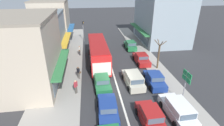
{
  "coord_description": "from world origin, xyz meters",
  "views": [
    {
      "loc": [
        -3.01,
        -17.21,
        11.18
      ],
      "look_at": [
        -0.06,
        4.08,
        1.2
      ],
      "focal_mm": 28.0,
      "sensor_mm": 36.0,
      "label": 1
    }
  ],
  "objects_px": {
    "wagon_behind_bus_near": "(133,79)",
    "parked_sedan_kerb_second": "(155,79)",
    "parked_wagon_kerb_front": "(178,110)",
    "traffic_light_downstreet": "(83,28)",
    "hatchback_queue_far_back": "(150,116)",
    "street_tree_right": "(159,55)",
    "city_bus": "(98,51)",
    "parked_sedan_kerb_third": "(141,59)",
    "directional_road_sign": "(186,79)",
    "parked_hatchback_kerb_rear": "(130,45)",
    "sedan_adjacent_lane_lead": "(102,82)",
    "sedan_behind_bus_mid": "(108,109)",
    "pedestrian_browsing_midblock": "(76,86)",
    "pedestrian_far_walker": "(78,72)",
    "pedestrian_with_handbag_near": "(80,50)"
  },
  "relations": [
    {
      "from": "city_bus",
      "to": "pedestrian_far_walker",
      "type": "bearing_deg",
      "value": -120.33
    },
    {
      "from": "sedan_adjacent_lane_lead",
      "to": "traffic_light_downstreet",
      "type": "height_order",
      "value": "traffic_light_downstreet"
    },
    {
      "from": "city_bus",
      "to": "pedestrian_with_handbag_near",
      "type": "distance_m",
      "value": 4.28
    },
    {
      "from": "pedestrian_with_handbag_near",
      "to": "wagon_behind_bus_near",
      "type": "bearing_deg",
      "value": -56.67
    },
    {
      "from": "city_bus",
      "to": "sedan_behind_bus_mid",
      "type": "xyz_separation_m",
      "value": [
        0.08,
        -11.65,
        -1.22
      ]
    },
    {
      "from": "city_bus",
      "to": "parked_hatchback_kerb_rear",
      "type": "height_order",
      "value": "city_bus"
    },
    {
      "from": "pedestrian_with_handbag_near",
      "to": "hatchback_queue_far_back",
      "type": "bearing_deg",
      "value": -68.27
    },
    {
      "from": "sedan_behind_bus_mid",
      "to": "parked_sedan_kerb_third",
      "type": "relative_size",
      "value": 1.01
    },
    {
      "from": "sedan_adjacent_lane_lead",
      "to": "hatchback_queue_far_back",
      "type": "distance_m",
      "value": 7.2
    },
    {
      "from": "sedan_adjacent_lane_lead",
      "to": "street_tree_right",
      "type": "distance_m",
      "value": 9.11
    },
    {
      "from": "pedestrian_browsing_midblock",
      "to": "parked_sedan_kerb_third",
      "type": "bearing_deg",
      "value": 36.73
    },
    {
      "from": "sedan_adjacent_lane_lead",
      "to": "hatchback_queue_far_back",
      "type": "bearing_deg",
      "value": -59.62
    },
    {
      "from": "sedan_behind_bus_mid",
      "to": "pedestrian_with_handbag_near",
      "type": "bearing_deg",
      "value": 101.34
    },
    {
      "from": "pedestrian_far_walker",
      "to": "parked_wagon_kerb_front",
      "type": "bearing_deg",
      "value": -41.3
    },
    {
      "from": "city_bus",
      "to": "parked_sedan_kerb_third",
      "type": "relative_size",
      "value": 2.58
    },
    {
      "from": "parked_wagon_kerb_front",
      "to": "parked_sedan_kerb_third",
      "type": "height_order",
      "value": "parked_wagon_kerb_front"
    },
    {
      "from": "wagon_behind_bus_near",
      "to": "parked_sedan_kerb_third",
      "type": "bearing_deg",
      "value": 64.92
    },
    {
      "from": "hatchback_queue_far_back",
      "to": "pedestrian_with_handbag_near",
      "type": "xyz_separation_m",
      "value": [
        -6.46,
        16.21,
        0.36
      ]
    },
    {
      "from": "city_bus",
      "to": "directional_road_sign",
      "type": "relative_size",
      "value": 3.03
    },
    {
      "from": "hatchback_queue_far_back",
      "to": "street_tree_right",
      "type": "height_order",
      "value": "street_tree_right"
    },
    {
      "from": "parked_sedan_kerb_third",
      "to": "city_bus",
      "type": "bearing_deg",
      "value": 171.4
    },
    {
      "from": "city_bus",
      "to": "parked_hatchback_kerb_rear",
      "type": "bearing_deg",
      "value": 39.86
    },
    {
      "from": "street_tree_right",
      "to": "pedestrian_with_handbag_near",
      "type": "xyz_separation_m",
      "value": [
        -10.99,
        6.24,
        -1.03
      ]
    },
    {
      "from": "hatchback_queue_far_back",
      "to": "traffic_light_downstreet",
      "type": "relative_size",
      "value": 0.89
    },
    {
      "from": "wagon_behind_bus_near",
      "to": "street_tree_right",
      "type": "bearing_deg",
      "value": 39.68
    },
    {
      "from": "sedan_behind_bus_mid",
      "to": "parked_sedan_kerb_third",
      "type": "distance_m",
      "value": 12.42
    },
    {
      "from": "sedan_behind_bus_mid",
      "to": "sedan_adjacent_lane_lead",
      "type": "bearing_deg",
      "value": 91.62
    },
    {
      "from": "parked_sedan_kerb_second",
      "to": "pedestrian_far_walker",
      "type": "bearing_deg",
      "value": 165.04
    },
    {
      "from": "pedestrian_far_walker",
      "to": "parked_hatchback_kerb_rear",
      "type": "bearing_deg",
      "value": 47.9
    },
    {
      "from": "parked_hatchback_kerb_rear",
      "to": "pedestrian_with_handbag_near",
      "type": "relative_size",
      "value": 2.28
    },
    {
      "from": "traffic_light_downstreet",
      "to": "pedestrian_with_handbag_near",
      "type": "distance_m",
      "value": 8.1
    },
    {
      "from": "city_bus",
      "to": "parked_sedan_kerb_third",
      "type": "height_order",
      "value": "city_bus"
    },
    {
      "from": "pedestrian_far_walker",
      "to": "city_bus",
      "type": "bearing_deg",
      "value": 59.67
    },
    {
      "from": "parked_sedan_kerb_second",
      "to": "parked_hatchback_kerb_rear",
      "type": "xyz_separation_m",
      "value": [
        -0.05,
        12.29,
        0.05
      ]
    },
    {
      "from": "parked_hatchback_kerb_rear",
      "to": "wagon_behind_bus_near",
      "type": "bearing_deg",
      "value": -101.74
    },
    {
      "from": "pedestrian_browsing_midblock",
      "to": "parked_hatchback_kerb_rear",
      "type": "bearing_deg",
      "value": 55.21
    },
    {
      "from": "sedan_behind_bus_mid",
      "to": "parked_hatchback_kerb_rear",
      "type": "height_order",
      "value": "parked_hatchback_kerb_rear"
    },
    {
      "from": "parked_wagon_kerb_front",
      "to": "sedan_adjacent_lane_lead",
      "type": "bearing_deg",
      "value": 137.59
    },
    {
      "from": "wagon_behind_bus_near",
      "to": "parked_sedan_kerb_second",
      "type": "xyz_separation_m",
      "value": [
        2.55,
        -0.29,
        -0.08
      ]
    },
    {
      "from": "traffic_light_downstreet",
      "to": "street_tree_right",
      "type": "relative_size",
      "value": 0.97
    },
    {
      "from": "sedan_adjacent_lane_lead",
      "to": "street_tree_right",
      "type": "bearing_deg",
      "value": 24.69
    },
    {
      "from": "wagon_behind_bus_near",
      "to": "city_bus",
      "type": "bearing_deg",
      "value": 118.11
    },
    {
      "from": "parked_hatchback_kerb_rear",
      "to": "directional_road_sign",
      "type": "relative_size",
      "value": 1.03
    },
    {
      "from": "parked_sedan_kerb_second",
      "to": "traffic_light_downstreet",
      "type": "bearing_deg",
      "value": 115.13
    },
    {
      "from": "pedestrian_with_handbag_near",
      "to": "sedan_adjacent_lane_lead",
      "type": "bearing_deg",
      "value": -74.26
    },
    {
      "from": "traffic_light_downstreet",
      "to": "street_tree_right",
      "type": "bearing_deg",
      "value": -53.62
    },
    {
      "from": "directional_road_sign",
      "to": "pedestrian_browsing_midblock",
      "type": "bearing_deg",
      "value": 164.71
    },
    {
      "from": "parked_wagon_kerb_front",
      "to": "traffic_light_downstreet",
      "type": "xyz_separation_m",
      "value": [
        -8.59,
        23.68,
        2.11
      ]
    },
    {
      "from": "wagon_behind_bus_near",
      "to": "parked_sedan_kerb_second",
      "type": "height_order",
      "value": "wagon_behind_bus_near"
    },
    {
      "from": "sedan_behind_bus_mid",
      "to": "pedestrian_browsing_midblock",
      "type": "distance_m",
      "value": 4.79
    }
  ]
}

